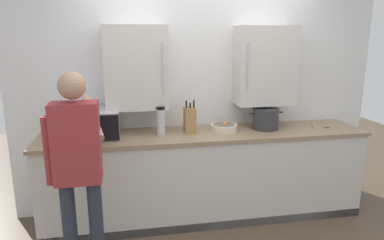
{
  "coord_description": "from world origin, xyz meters",
  "views": [
    {
      "loc": [
        -0.76,
        -2.52,
        1.9
      ],
      "look_at": [
        -0.15,
        0.78,
        1.09
      ],
      "focal_mm": 32.38,
      "sensor_mm": 36.0,
      "label": 1
    }
  ],
  "objects_px": {
    "person_figure": "(78,161)",
    "microwave_oven": "(87,124)",
    "knife_block": "(190,120)",
    "wooden_spoon": "(320,126)",
    "stock_pot": "(266,119)",
    "fruit_bowl": "(224,127)",
    "thermos_flask": "(161,121)"
  },
  "relations": [
    {
      "from": "person_figure",
      "to": "microwave_oven",
      "type": "bearing_deg",
      "value": 91.22
    },
    {
      "from": "microwave_oven",
      "to": "fruit_bowl",
      "type": "xyz_separation_m",
      "value": [
        1.38,
        -0.01,
        -0.09
      ]
    },
    {
      "from": "wooden_spoon",
      "to": "knife_block",
      "type": "height_order",
      "value": "knife_block"
    },
    {
      "from": "stock_pot",
      "to": "knife_block",
      "type": "relative_size",
      "value": 1.12
    },
    {
      "from": "wooden_spoon",
      "to": "knife_block",
      "type": "bearing_deg",
      "value": 178.23
    },
    {
      "from": "microwave_oven",
      "to": "fruit_bowl",
      "type": "bearing_deg",
      "value": -0.49
    },
    {
      "from": "fruit_bowl",
      "to": "knife_block",
      "type": "relative_size",
      "value": 0.83
    },
    {
      "from": "thermos_flask",
      "to": "fruit_bowl",
      "type": "bearing_deg",
      "value": 2.54
    },
    {
      "from": "wooden_spoon",
      "to": "knife_block",
      "type": "relative_size",
      "value": 0.65
    },
    {
      "from": "wooden_spoon",
      "to": "stock_pot",
      "type": "xyz_separation_m",
      "value": [
        -0.63,
        0.02,
        0.1
      ]
    },
    {
      "from": "microwave_oven",
      "to": "stock_pot",
      "type": "distance_m",
      "value": 1.83
    },
    {
      "from": "microwave_oven",
      "to": "person_figure",
      "type": "height_order",
      "value": "person_figure"
    },
    {
      "from": "thermos_flask",
      "to": "person_figure",
      "type": "distance_m",
      "value": 1.06
    },
    {
      "from": "fruit_bowl",
      "to": "thermos_flask",
      "type": "height_order",
      "value": "thermos_flask"
    },
    {
      "from": "wooden_spoon",
      "to": "knife_block",
      "type": "xyz_separation_m",
      "value": [
        -1.44,
        0.04,
        0.12
      ]
    },
    {
      "from": "wooden_spoon",
      "to": "person_figure",
      "type": "xyz_separation_m",
      "value": [
        -2.44,
        -0.8,
        0.04
      ]
    },
    {
      "from": "thermos_flask",
      "to": "knife_block",
      "type": "xyz_separation_m",
      "value": [
        0.3,
        0.05,
        -0.02
      ]
    },
    {
      "from": "fruit_bowl",
      "to": "thermos_flask",
      "type": "relative_size",
      "value": 0.96
    },
    {
      "from": "fruit_bowl",
      "to": "person_figure",
      "type": "bearing_deg",
      "value": -148.97
    },
    {
      "from": "thermos_flask",
      "to": "person_figure",
      "type": "relative_size",
      "value": 0.18
    },
    {
      "from": "microwave_oven",
      "to": "fruit_bowl",
      "type": "height_order",
      "value": "microwave_oven"
    },
    {
      "from": "wooden_spoon",
      "to": "stock_pot",
      "type": "distance_m",
      "value": 0.64
    },
    {
      "from": "fruit_bowl",
      "to": "microwave_oven",
      "type": "bearing_deg",
      "value": 179.51
    },
    {
      "from": "microwave_oven",
      "to": "knife_block",
      "type": "bearing_deg",
      "value": 0.66
    },
    {
      "from": "thermos_flask",
      "to": "stock_pot",
      "type": "relative_size",
      "value": 0.78
    },
    {
      "from": "wooden_spoon",
      "to": "fruit_bowl",
      "type": "height_order",
      "value": "fruit_bowl"
    },
    {
      "from": "microwave_oven",
      "to": "stock_pot",
      "type": "relative_size",
      "value": 1.54
    },
    {
      "from": "wooden_spoon",
      "to": "person_figure",
      "type": "bearing_deg",
      "value": -161.94
    },
    {
      "from": "microwave_oven",
      "to": "person_figure",
      "type": "xyz_separation_m",
      "value": [
        0.02,
        -0.83,
        -0.08
      ]
    },
    {
      "from": "fruit_bowl",
      "to": "stock_pot",
      "type": "bearing_deg",
      "value": 0.23
    },
    {
      "from": "thermos_flask",
      "to": "microwave_oven",
      "type": "bearing_deg",
      "value": 176.72
    },
    {
      "from": "fruit_bowl",
      "to": "stock_pot",
      "type": "height_order",
      "value": "stock_pot"
    }
  ]
}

